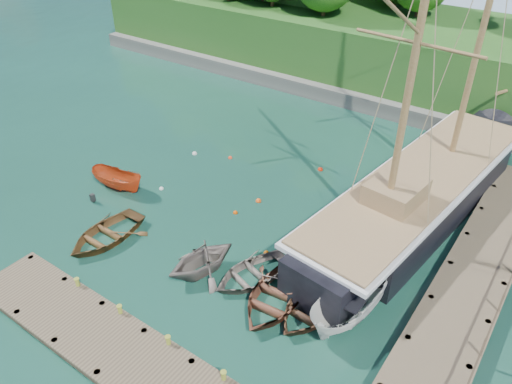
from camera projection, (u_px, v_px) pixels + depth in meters
ground at (210, 269)px, 25.99m from camera, size 160.00×160.00×0.00m
dock_near at (145, 369)px, 20.39m from camera, size 20.00×3.20×1.10m
dock_east at (476, 275)px, 24.97m from camera, size 3.20×24.00×1.10m
bollard_0 at (81, 294)px, 24.46m from camera, size 0.26×0.26×0.45m
bollard_1 at (122, 322)px, 23.02m from camera, size 0.26×0.26×0.45m
bollard_2 at (170, 353)px, 21.58m from camera, size 0.26×0.26×0.45m
rowboat_0 at (107, 239)px, 27.99m from camera, size 3.40×4.76×0.98m
rowboat_1 at (202, 272)px, 25.78m from camera, size 4.20×4.57×2.02m
rowboat_2 at (276, 302)px, 24.05m from camera, size 4.13×5.45×1.06m
rowboat_3 at (252, 278)px, 25.39m from camera, size 4.31×5.10×0.90m
rowboat_4 at (311, 311)px, 23.57m from camera, size 3.51×4.75×0.95m
motorboat_orange at (119, 188)px, 32.28m from camera, size 4.05×1.92×1.51m
cabin_boat_white at (347, 320)px, 23.11m from camera, size 2.64×5.40×2.00m
schooner at (418, 198)px, 29.37m from camera, size 7.37×27.79×20.43m
mooring_buoy_0 at (161, 189)px, 32.21m from camera, size 0.30×0.30×0.30m
mooring_buoy_1 at (235, 213)px, 30.04m from camera, size 0.28×0.28×0.28m
mooring_buoy_2 at (258, 201)px, 31.06m from camera, size 0.35×0.35×0.35m
mooring_buoy_3 at (339, 213)px, 30.08m from camera, size 0.35×0.35×0.35m
mooring_buoy_4 at (230, 158)px, 35.51m from camera, size 0.30×0.30×0.30m
mooring_buoy_5 at (320, 170)px, 34.18m from camera, size 0.35×0.35×0.35m
mooring_buoy_6 at (195, 154)px, 36.01m from camera, size 0.35×0.35×0.35m
mooring_buoy_7 at (266, 253)px, 26.99m from camera, size 0.29×0.29×0.29m
headland at (308, 4)px, 50.30m from camera, size 51.00×19.31×12.90m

